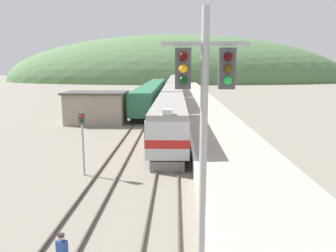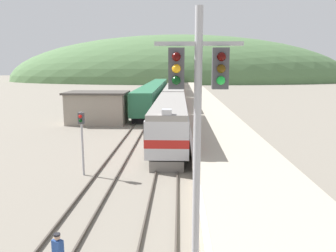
{
  "view_description": "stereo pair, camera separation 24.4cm",
  "coord_description": "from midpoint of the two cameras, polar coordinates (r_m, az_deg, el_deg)",
  "views": [
    {
      "loc": [
        0.59,
        -1.4,
        7.03
      ],
      "look_at": [
        -0.08,
        24.42,
        2.3
      ],
      "focal_mm": 35.0,
      "sensor_mm": 36.0,
      "label": 1
    },
    {
      "loc": [
        0.84,
        -1.39,
        7.03
      ],
      "look_at": [
        -0.08,
        24.42,
        2.3
      ],
      "focal_mm": 35.0,
      "sensor_mm": 36.0,
      "label": 2
    }
  ],
  "objects": [
    {
      "name": "signal_post_siding",
      "position": [
        21.59,
        -15.02,
        -0.77
      ],
      "size": [
        0.36,
        0.42,
        4.18
      ],
      "color": "#9E9EA3",
      "rests_on": "ground"
    },
    {
      "name": "carriage_fourth",
      "position": [
        97.17,
        1.07,
        7.48
      ],
      "size": [
        3.02,
        21.53,
        3.88
      ],
      "color": "black",
      "rests_on": "ground"
    },
    {
      "name": "carriage_fifth",
      "position": [
        119.56,
        1.15,
        8.02
      ],
      "size": [
        3.02,
        21.53,
        3.88
      ],
      "color": "black",
      "rests_on": "ground"
    },
    {
      "name": "track_siding",
      "position": [
        71.88,
        -2.19,
        4.83
      ],
      "size": [
        1.51,
        180.0,
        0.16
      ],
      "color": "#4C443D",
      "rests_on": "ground"
    },
    {
      "name": "siding_train",
      "position": [
        61.86,
        -2.79,
        5.69
      ],
      "size": [
        2.9,
        45.4,
        3.85
      ],
      "color": "black",
      "rests_on": "ground"
    },
    {
      "name": "track_main",
      "position": [
        71.74,
        0.91,
        4.82
      ],
      "size": [
        1.52,
        180.0,
        0.16
      ],
      "color": "#4C443D",
      "rests_on": "ground"
    },
    {
      "name": "express_train_lead_car",
      "position": [
        30.91,
        0.14,
        1.25
      ],
      "size": [
        3.03,
        19.68,
        4.24
      ],
      "color": "black",
      "rests_on": "ground"
    },
    {
      "name": "distant_hills",
      "position": [
        159.47,
        1.23,
        7.85
      ],
      "size": [
        161.88,
        72.85,
        43.01
      ],
      "color": "#517547",
      "rests_on": "ground"
    },
    {
      "name": "carriage_second",
      "position": [
        52.46,
        0.7,
        5.0
      ],
      "size": [
        3.02,
        21.53,
        3.88
      ],
      "color": "black",
      "rests_on": "ground"
    },
    {
      "name": "platform",
      "position": [
        51.96,
        5.93,
        3.17
      ],
      "size": [
        6.11,
        140.0,
        1.12
      ],
      "color": "#B2A893",
      "rests_on": "ground"
    },
    {
      "name": "station_shed",
      "position": [
        41.59,
        -12.55,
        3.17
      ],
      "size": [
        7.53,
        5.03,
        3.93
      ],
      "color": "gray",
      "rests_on": "ground"
    },
    {
      "name": "signal_mast_main",
      "position": [
        8.48,
        5.44,
        0.43
      ],
      "size": [
        2.2,
        0.42,
        8.48
      ],
      "color": "#9E9EA3",
      "rests_on": "ground"
    },
    {
      "name": "carriage_third",
      "position": [
        74.8,
        0.94,
        6.61
      ],
      "size": [
        3.02,
        21.53,
        3.88
      ],
      "color": "black",
      "rests_on": "ground"
    }
  ]
}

